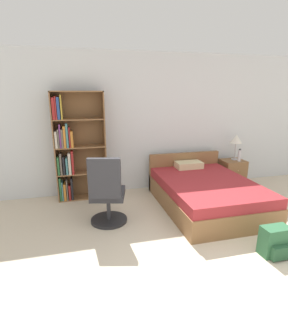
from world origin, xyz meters
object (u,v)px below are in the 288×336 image
Objects in this scene: bookshelf at (73,149)px; water_bottle at (239,155)px; bed at (205,192)px; nightstand at (232,173)px; table_lamp at (236,140)px; office_chair at (107,195)px; backpack_green at (275,242)px.

water_bottle is at bearing -3.54° from bookshelf.
bed is 3.71× the size of nightstand.
water_bottle reaches higher than bed.
bookshelf is 2.40m from bed.
bookshelf is 3.19m from table_lamp.
office_chair is 1.94× the size of nightstand.
bed is at bearing 8.74° from office_chair.
water_bottle is 0.70× the size of backpack_green.
bookshelf is 7.50× the size of water_bottle.
table_lamp is (2.75, 1.08, 0.50)m from office_chair.
water_bottle is (0.06, -0.10, 0.39)m from nightstand.
backpack_green is (-0.93, -2.20, -0.49)m from water_bottle.
bed is 1.53m from backpack_green.
bookshelf reaches higher than bed.
table_lamp reaches higher than water_bottle.
nightstand is at bearing 122.80° from water_bottle.
nightstand is at bearing 37.60° from bed.
table_lamp is at bearing 68.74° from backpack_green.
office_chair reaches higher than nightstand.
table_lamp is at bearing -1.25° from bookshelf.
backpack_green is at bearing -110.55° from nightstand.
bookshelf is 3.23m from water_bottle.
bed is at bearing -147.68° from water_bottle.
bookshelf is 1.81× the size of office_chair.
nightstand is 0.69m from table_lamp.
water_bottle reaches higher than backpack_green.
backpack_green is (-0.86, -2.30, -0.10)m from nightstand.
table_lamp is (1.07, 0.82, 0.71)m from bed.
office_chair is 4.15× the size of water_bottle.
bookshelf is 3.40m from backpack_green.
bed is 7.96× the size of water_bottle.
table_lamp reaches higher than office_chair.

